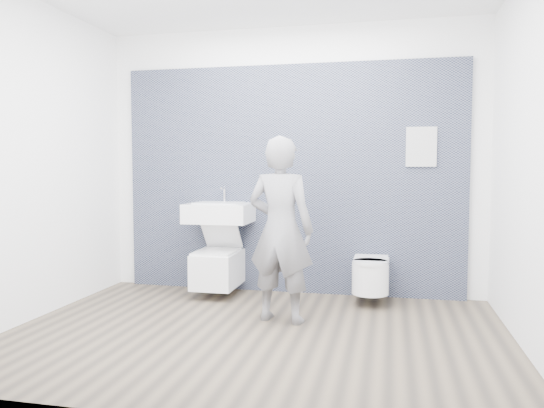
% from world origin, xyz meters
% --- Properties ---
extents(ground, '(4.00, 4.00, 0.00)m').
position_xyz_m(ground, '(0.00, 0.00, 0.00)').
color(ground, brown).
rests_on(ground, ground).
extents(room_shell, '(4.00, 4.00, 4.00)m').
position_xyz_m(room_shell, '(0.00, 0.00, 1.74)').
color(room_shell, white).
rests_on(room_shell, ground).
extents(tile_wall, '(3.60, 0.06, 2.40)m').
position_xyz_m(tile_wall, '(0.00, 1.47, 0.00)').
color(tile_wall, black).
rests_on(tile_wall, ground).
extents(washbasin, '(0.66, 0.50, 0.50)m').
position_xyz_m(washbasin, '(-0.70, 1.19, 0.86)').
color(washbasin, white).
rests_on(washbasin, ground).
extents(toilet_square, '(0.42, 0.61, 0.73)m').
position_xyz_m(toilet_square, '(-0.70, 1.14, 0.30)').
color(toilet_square, white).
rests_on(toilet_square, ground).
extents(toilet_rounded, '(0.35, 0.59, 0.32)m').
position_xyz_m(toilet_rounded, '(0.86, 1.14, 0.28)').
color(toilet_rounded, white).
rests_on(toilet_rounded, ground).
extents(info_placard, '(0.29, 0.03, 0.39)m').
position_xyz_m(info_placard, '(1.33, 1.43, 0.00)').
color(info_placard, white).
rests_on(info_placard, ground).
extents(visitor, '(0.63, 0.47, 1.59)m').
position_xyz_m(visitor, '(0.13, 0.38, 0.80)').
color(visitor, slate).
rests_on(visitor, ground).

